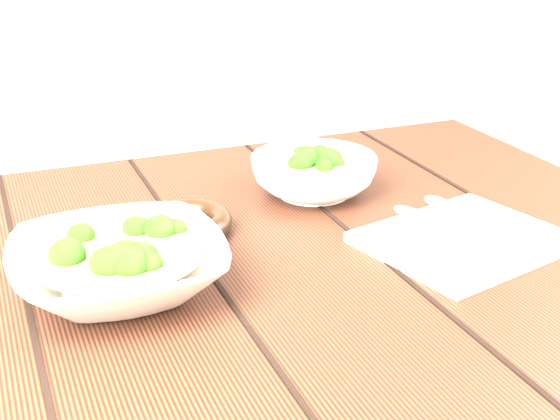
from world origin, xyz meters
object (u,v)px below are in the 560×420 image
at_px(soup_bowl_front, 119,265).
at_px(trivet, 188,223).
at_px(table, 220,344).
at_px(napkin, 464,240).
at_px(soup_bowl_back, 314,174).

relative_size(soup_bowl_front, trivet, 2.08).
bearing_deg(table, napkin, -15.25).
distance_m(soup_bowl_back, trivet, 0.21).
height_order(soup_bowl_front, trivet, soup_bowl_front).
bearing_deg(soup_bowl_back, soup_bowl_front, -149.52).
relative_size(soup_bowl_back, napkin, 1.03).
relative_size(table, soup_bowl_front, 5.04).
relative_size(table, napkin, 5.24).
height_order(table, soup_bowl_front, soup_bowl_front).
distance_m(table, trivet, 0.16).
bearing_deg(soup_bowl_front, table, 17.44).
height_order(table, soup_bowl_back, soup_bowl_back).
bearing_deg(table, soup_bowl_back, 37.37).
height_order(trivet, napkin, trivet).
bearing_deg(soup_bowl_back, trivet, -162.72).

